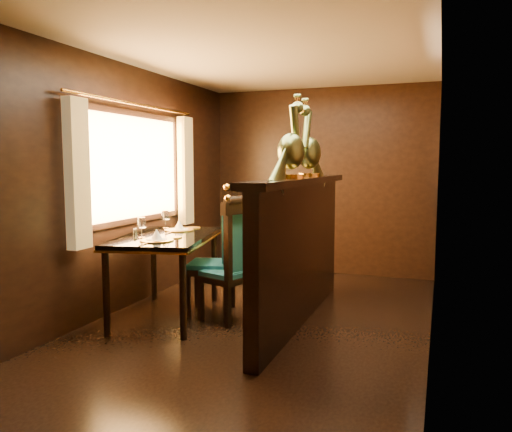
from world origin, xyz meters
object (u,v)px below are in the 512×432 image
object	(u,v)px
chair_right	(223,246)
peacock_right	(309,139)
chair_left	(236,256)
peacock_left	(291,135)
dining_table	(165,243)

from	to	relation	value
chair_right	peacock_right	distance (m)	1.35
chair_left	peacock_right	bearing A→B (deg)	63.45
peacock_left	peacock_right	distance (m)	0.62
dining_table	peacock_left	distance (m)	1.61
chair_left	chair_right	xyz separation A→B (m)	(-0.24, 0.24, 0.04)
dining_table	peacock_right	world-z (taller)	peacock_right
dining_table	peacock_left	size ratio (longest dim) A/B	2.03
chair_left	chair_right	world-z (taller)	chair_right
chair_right	peacock_right	bearing A→B (deg)	7.16
chair_left	peacock_right	xyz separation A→B (m)	(0.56, 0.53, 1.10)
peacock_left	peacock_right	bearing A→B (deg)	90.00
dining_table	chair_right	distance (m)	0.56
peacock_right	chair_left	bearing A→B (deg)	-136.32
chair_left	peacock_right	distance (m)	1.34
chair_left	peacock_left	world-z (taller)	peacock_left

